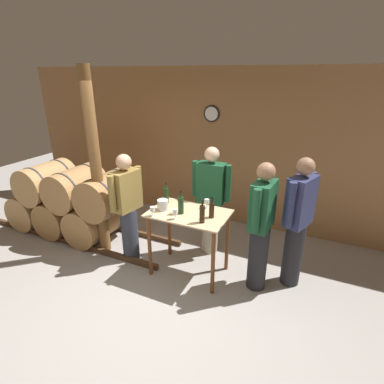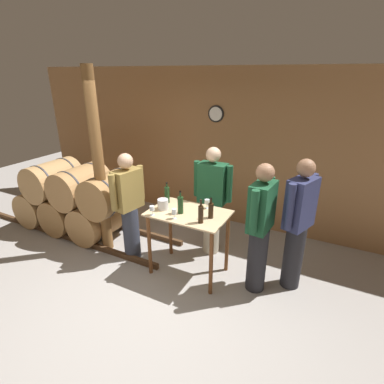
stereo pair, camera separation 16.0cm
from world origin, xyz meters
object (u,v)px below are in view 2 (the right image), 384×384
object	(u,v)px
wine_bottle_left	(180,205)
person_visitor_with_scarf	(260,227)
ice_bucket	(163,204)
wine_glass_near_center	(174,212)
person_host	(129,205)
wine_bottle_right	(211,210)
person_visitor_near_door	(298,223)
wooden_post	(99,166)
wine_glass_near_right	(207,202)
wine_bottle_center	(201,214)
wine_bottle_far_left	(167,194)
person_visitor_bearded	(212,200)
wine_glass_near_left	(152,209)

from	to	relation	value
wine_bottle_left	person_visitor_with_scarf	world-z (taller)	person_visitor_with_scarf
ice_bucket	wine_glass_near_center	bearing A→B (deg)	-32.30
ice_bucket	person_host	distance (m)	0.60
wine_bottle_right	person_visitor_near_door	distance (m)	1.06
wooden_post	ice_bucket	xyz separation A→B (m)	(1.08, -0.02, -0.37)
wine_bottle_left	wine_glass_near_right	distance (m)	0.38
wine_glass_near_center	person_visitor_near_door	bearing A→B (deg)	23.26
ice_bucket	wine_bottle_center	bearing A→B (deg)	-10.80
wine_bottle_left	wine_bottle_center	distance (m)	0.36
wine_bottle_left	person_visitor_near_door	bearing A→B (deg)	16.82
wine_bottle_far_left	person_visitor_bearded	xyz separation A→B (m)	(0.48, 0.46, -0.16)
person_host	wine_glass_near_right	bearing A→B (deg)	14.21
wooden_post	wine_glass_near_center	distance (m)	1.41
wine_bottle_right	wine_glass_near_center	world-z (taller)	wine_bottle_right
wine_bottle_center	person_host	size ratio (longest dim) A/B	0.19
person_visitor_near_door	wine_bottle_far_left	bearing A→B (deg)	-173.12
wooden_post	wine_bottle_right	bearing A→B (deg)	1.23
ice_bucket	person_visitor_bearded	world-z (taller)	person_visitor_bearded
wine_glass_near_right	wine_glass_near_left	bearing A→B (deg)	-136.56
wine_bottle_far_left	wine_bottle_left	bearing A→B (deg)	-32.62
wine_bottle_center	person_visitor_with_scarf	distance (m)	0.72
wine_glass_near_right	ice_bucket	bearing A→B (deg)	-150.39
wine_bottle_left	person_visitor_near_door	world-z (taller)	person_visitor_near_door
wine_glass_near_right	person_visitor_bearded	size ratio (longest dim) A/B	0.08
person_host	person_visitor_with_scarf	bearing A→B (deg)	4.34
wine_bottle_center	person_visitor_with_scarf	bearing A→B (deg)	22.25
ice_bucket	person_host	world-z (taller)	person_host
wine_bottle_left	wine_bottle_center	xyz separation A→B (m)	(0.34, -0.12, -0.00)
wine_bottle_left	ice_bucket	size ratio (longest dim) A/B	2.13
wine_glass_near_left	wine_glass_near_center	xyz separation A→B (m)	(0.30, 0.04, 0.00)
person_visitor_with_scarf	person_visitor_near_door	distance (m)	0.47
wine_glass_near_right	person_visitor_bearded	xyz separation A→B (m)	(-0.09, 0.39, -0.13)
wine_bottle_left	wine_glass_near_left	bearing A→B (deg)	-143.43
wooden_post	person_host	distance (m)	0.71
wine_bottle_left	wine_glass_near_center	size ratio (longest dim) A/B	2.28
wine_bottle_far_left	wine_bottle_center	xyz separation A→B (m)	(0.67, -0.33, -0.00)
wine_bottle_left	ice_bucket	distance (m)	0.27
person_host	person_visitor_bearded	world-z (taller)	person_visitor_bearded
wine_glass_near_right	wine_bottle_center	bearing A→B (deg)	-75.69
wine_bottle_far_left	wine_bottle_left	size ratio (longest dim) A/B	0.97
wine_bottle_far_left	wine_bottle_left	world-z (taller)	wine_bottle_left
ice_bucket	person_visitor_with_scarf	xyz separation A→B (m)	(1.26, 0.15, -0.10)
person_visitor_with_scarf	wine_bottle_far_left	bearing A→B (deg)	177.40
wooden_post	wine_glass_near_left	distance (m)	1.14
ice_bucket	person_visitor_with_scarf	bearing A→B (deg)	6.86
wine_bottle_left	ice_bucket	world-z (taller)	wine_bottle_left
wine_glass_near_right	ice_bucket	distance (m)	0.58
wine_bottle_right	person_visitor_near_door	world-z (taller)	person_visitor_near_door
wooden_post	person_visitor_bearded	world-z (taller)	wooden_post
wine_glass_near_center	person_visitor_bearded	size ratio (longest dim) A/B	0.08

